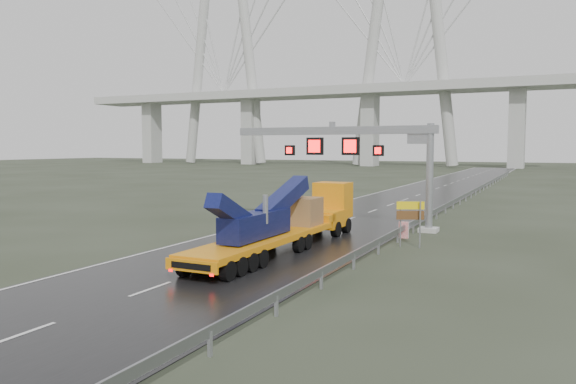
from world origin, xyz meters
The scene contains 8 objects.
ground centered at (0.00, 0.00, 0.00)m, with size 400.00×400.00×0.00m, color #2A3022.
road centered at (0.00, 40.00, 0.01)m, with size 11.00×200.00×0.02m, color black.
guardrail centered at (6.10, 30.00, 0.70)m, with size 0.20×140.00×1.40m, color gray, non-canonical shape.
sign_gantry centered at (2.10, 17.99, 5.61)m, with size 14.90×1.20×7.42m.
cable_stayed_bridge centered at (-55.00, 140.00, 50.01)m, with size 170.00×14.00×110.00m.
heavy_haul_truck centered at (1.02, 9.35, 1.55)m, with size 2.64×17.02×3.99m.
exit_sign_pair centered at (7.10, 11.81, 1.85)m, with size 1.45×0.66×2.65m.
striped_barrier centered at (6.00, 14.85, 0.50)m, with size 0.59×0.32×1.01m, color red.
Camera 1 is at (14.36, -19.42, 5.67)m, focal length 35.00 mm.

